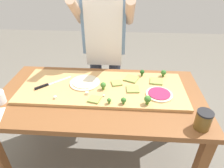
% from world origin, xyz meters
% --- Properties ---
extents(ground_plane, '(8.00, 8.00, 0.00)m').
position_xyz_m(ground_plane, '(0.00, 0.00, 0.00)').
color(ground_plane, '#6B665B').
extents(prep_table, '(1.58, 0.82, 0.80)m').
position_xyz_m(prep_table, '(0.00, 0.00, 0.69)').
color(prep_table, brown).
rests_on(prep_table, ground).
extents(cutting_board, '(1.29, 0.50, 0.02)m').
position_xyz_m(cutting_board, '(0.01, 0.07, 0.81)').
color(cutting_board, tan).
rests_on(cutting_board, prep_table).
extents(chefs_knife, '(0.24, 0.23, 0.02)m').
position_xyz_m(chefs_knife, '(-0.42, 0.06, 0.82)').
color(chefs_knife, '#B7BABF').
rests_on(chefs_knife, cutting_board).
extents(pizza_whole_beet_magenta, '(0.20, 0.20, 0.02)m').
position_xyz_m(pizza_whole_beet_magenta, '(0.45, -0.01, 0.83)').
color(pizza_whole_beet_magenta, beige).
rests_on(pizza_whole_beet_magenta, cutting_board).
extents(pizza_whole_cheese_artichoke, '(0.24, 0.24, 0.02)m').
position_xyz_m(pizza_whole_cheese_artichoke, '(-0.14, 0.11, 0.83)').
color(pizza_whole_cheese_artichoke, beige).
rests_on(pizza_whole_cheese_artichoke, cutting_board).
extents(pizza_slice_far_left, '(0.11, 0.11, 0.01)m').
position_xyz_m(pizza_slice_far_left, '(0.45, 0.17, 0.82)').
color(pizza_slice_far_left, '#899E4C').
rests_on(pizza_slice_far_left, cutting_board).
extents(pizza_slice_near_right, '(0.14, 0.14, 0.01)m').
position_xyz_m(pizza_slice_near_right, '(0.24, 0.20, 0.82)').
color(pizza_slice_near_right, '#899E4C').
rests_on(pizza_slice_near_right, cutting_board).
extents(pizza_slice_center, '(0.10, 0.10, 0.01)m').
position_xyz_m(pizza_slice_center, '(0.12, 0.12, 0.82)').
color(pizza_slice_center, '#899E4C').
rests_on(pizza_slice_center, cutting_board).
extents(pizza_slice_far_right, '(0.10, 0.10, 0.01)m').
position_xyz_m(pizza_slice_far_right, '(0.25, 0.04, 0.82)').
color(pizza_slice_far_right, '#899E4C').
rests_on(pizza_slice_far_right, cutting_board).
extents(pizza_slice_near_left, '(0.10, 0.10, 0.01)m').
position_xyz_m(pizza_slice_near_left, '(-0.03, -0.11, 0.82)').
color(pizza_slice_near_left, '#899E4C').
rests_on(pizza_slice_near_left, cutting_board).
extents(broccoli_floret_center_left, '(0.04, 0.04, 0.06)m').
position_xyz_m(broccoli_floret_center_left, '(0.33, 0.26, 0.85)').
color(broccoli_floret_center_left, '#2C5915').
rests_on(broccoli_floret_center_left, cutting_board).
extents(broccoli_floret_center_right, '(0.05, 0.05, 0.07)m').
position_xyz_m(broccoli_floret_center_right, '(0.35, -0.13, 0.86)').
color(broccoli_floret_center_right, '#487A23').
rests_on(broccoli_floret_center_right, cutting_board).
extents(broccoli_floret_back_left, '(0.05, 0.05, 0.06)m').
position_xyz_m(broccoli_floret_back_left, '(0.02, 0.03, 0.86)').
color(broccoli_floret_back_left, '#487A23').
rests_on(broccoli_floret_back_left, cutting_board).
extents(broccoli_floret_front_left, '(0.04, 0.04, 0.05)m').
position_xyz_m(broccoli_floret_front_left, '(0.18, -0.14, 0.85)').
color(broccoli_floret_front_left, '#3F7220').
rests_on(broccoli_floret_front_left, cutting_board).
extents(broccoli_floret_back_right, '(0.03, 0.03, 0.04)m').
position_xyz_m(broccoli_floret_back_right, '(0.08, -0.14, 0.85)').
color(broccoli_floret_back_right, '#487A23').
rests_on(broccoli_floret_back_right, cutting_board).
extents(broccoli_floret_back_mid, '(0.04, 0.04, 0.06)m').
position_xyz_m(broccoli_floret_back_mid, '(0.52, 0.27, 0.85)').
color(broccoli_floret_back_mid, '#3F7220').
rests_on(broccoli_floret_back_mid, cutting_board).
extents(cheese_crumble_a, '(0.01, 0.01, 0.01)m').
position_xyz_m(cheese_crumble_a, '(0.04, -0.06, 0.82)').
color(cheese_crumble_a, silver).
rests_on(cheese_crumble_a, cutting_board).
extents(cheese_crumble_b, '(0.02, 0.02, 0.02)m').
position_xyz_m(cheese_crumble_b, '(-0.09, -0.04, 0.83)').
color(cheese_crumble_b, white).
rests_on(cheese_crumble_b, cutting_board).
extents(cheese_crumble_c, '(0.03, 0.03, 0.02)m').
position_xyz_m(cheese_crumble_c, '(-0.31, -0.11, 0.83)').
color(cheese_crumble_c, white).
rests_on(cheese_crumble_c, cutting_board).
extents(sauce_jar, '(0.10, 0.10, 0.12)m').
position_xyz_m(sauce_jar, '(0.67, -0.31, 0.86)').
color(sauce_jar, brown).
rests_on(sauce_jar, prep_table).
extents(cook_center, '(0.54, 0.39, 1.67)m').
position_xyz_m(cook_center, '(-0.02, 0.60, 1.00)').
color(cook_center, '#333847').
rests_on(cook_center, ground).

